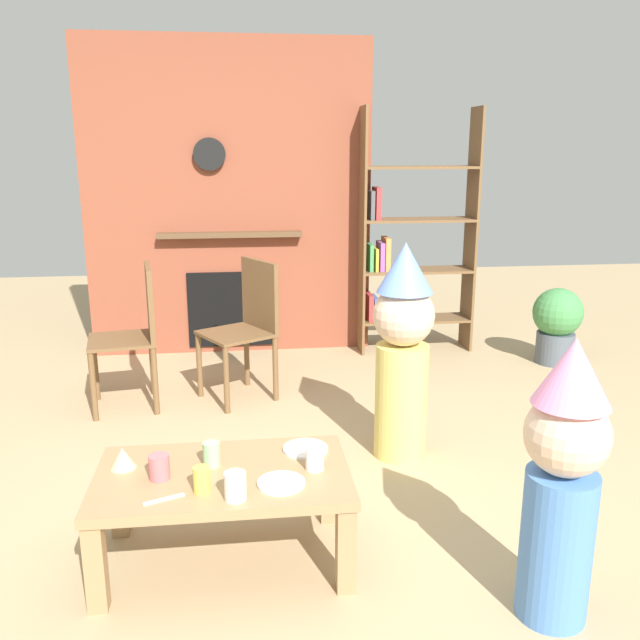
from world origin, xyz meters
TOP-DOWN VIEW (x-y plane):
  - ground_plane at (0.00, 0.00)m, footprint 12.00×12.00m
  - brick_fireplace_feature at (-0.29, 2.60)m, footprint 2.20×0.28m
  - bookshelf at (1.09, 2.40)m, footprint 0.90×0.28m
  - coffee_table at (-0.32, -0.32)m, footprint 0.98×0.57m
  - paper_cup_near_left at (-0.36, -0.26)m, footprint 0.07×0.07m
  - paper_cup_near_right at (-0.27, -0.53)m, footprint 0.08×0.08m
  - paper_cup_center at (0.04, -0.34)m, footprint 0.07×0.07m
  - paper_cup_far_left at (-0.55, -0.34)m, footprint 0.08×0.08m
  - paper_cup_far_right at (-0.39, -0.46)m, footprint 0.06×0.06m
  - paper_plate_front at (0.02, -0.17)m, footprint 0.19×0.19m
  - paper_plate_rear at (-0.10, -0.44)m, footprint 0.18×0.18m
  - birthday_cake_slice at (-0.71, -0.23)m, footprint 0.10×0.10m
  - table_fork at (-0.52, -0.51)m, footprint 0.15×0.07m
  - child_with_cone_hat at (0.83, -0.78)m, footprint 0.28×0.28m
  - child_in_pink at (0.59, 0.52)m, footprint 0.32×0.32m
  - dining_chair_left at (-0.88, 1.41)m, footprint 0.46×0.46m
  - dining_chair_middle at (-0.18, 1.50)m, footprint 0.55×0.55m
  - potted_plant_tall at (2.14, 1.91)m, footprint 0.37×0.37m

SIDE VIEW (x-z plane):
  - ground_plane at x=0.00m, z-range 0.00..0.00m
  - coffee_table at x=-0.32m, z-range 0.13..0.51m
  - potted_plant_tall at x=2.14m, z-range 0.03..0.61m
  - table_fork at x=-0.52m, z-range 0.38..0.39m
  - paper_plate_front at x=0.02m, z-range 0.38..0.40m
  - paper_plate_rear at x=-0.10m, z-range 0.38..0.40m
  - birthday_cake_slice at x=-0.71m, z-range 0.38..0.47m
  - paper_cup_center at x=0.04m, z-range 0.38..0.48m
  - paper_cup_far_left at x=-0.55m, z-range 0.38..0.48m
  - paper_cup_far_right at x=-0.39m, z-range 0.38..0.48m
  - paper_cup_near_left at x=-0.36m, z-range 0.38..0.48m
  - paper_cup_near_right at x=-0.27m, z-range 0.38..0.49m
  - dining_chair_left at x=-0.88m, z-range 0.06..0.96m
  - dining_chair_middle at x=-0.18m, z-range 0.06..0.96m
  - child_with_cone_hat at x=0.83m, z-range 0.03..1.05m
  - child_in_pink at x=0.59m, z-range 0.03..1.18m
  - bookshelf at x=1.09m, z-range -0.07..1.83m
  - brick_fireplace_feature at x=-0.29m, z-range -0.01..2.39m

